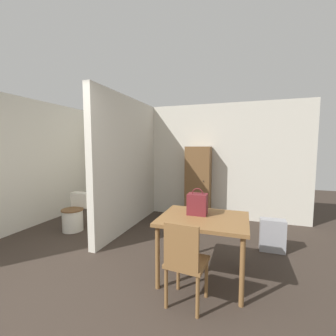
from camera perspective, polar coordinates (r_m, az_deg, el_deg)
The scene contains 10 objects.
ground_plane at distance 2.61m, azimuth -27.81°, elevation -32.37°, with size 16.00×16.00×0.00m, color #382D26.
wall_back at distance 5.28m, azimuth 1.59°, elevation 1.89°, with size 5.75×0.12×2.50m.
wall_left at distance 5.11m, azimuth -32.63°, elevation 0.92°, with size 0.12×4.59×2.50m.
partition_wall at distance 4.38m, azimuth -10.13°, elevation 1.08°, with size 0.12×2.30×2.50m.
dining_table at distance 2.74m, azimuth 8.98°, elevation -13.98°, with size 1.01×0.81×0.75m.
wooden_chair at distance 2.36m, azimuth 4.33°, elevation -22.38°, with size 0.41×0.41×0.87m.
toilet at distance 4.71m, azimuth -22.56°, elevation -10.87°, with size 0.40×0.54×0.67m.
handbag at distance 2.78m, azimuth 7.48°, elevation -9.03°, with size 0.23×0.17×0.32m.
wooden_cabinet at distance 4.92m, azimuth 7.67°, elevation -3.81°, with size 0.52×0.39×1.58m.
space_heater at distance 3.87m, azimuth 24.99°, elevation -15.21°, with size 0.36×0.18×0.49m.
Camera 1 is at (1.56, -1.38, 1.58)m, focal length 24.00 mm.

